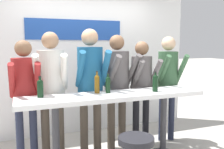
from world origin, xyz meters
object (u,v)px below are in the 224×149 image
person_center_right (142,81)px  wine_bottle_3 (40,87)px  tasting_table (114,105)px  person_center (117,79)px  wine_bottle_0 (108,84)px  wine_bottle_2 (155,82)px  person_right (168,76)px  person_center_left (90,77)px  person_left (51,81)px  wine_bottle_1 (97,83)px  person_far_left (25,88)px

person_center_right → wine_bottle_3: (-1.60, -0.34, 0.05)m
tasting_table → wine_bottle_3: wine_bottle_3 is taller
person_center_right → person_center: bearing=175.9°
wine_bottle_0 → wine_bottle_3: (-0.88, 0.04, 0.00)m
person_center → wine_bottle_2: person_center is taller
wine_bottle_3 → wine_bottle_0: bearing=-2.6°
tasting_table → person_right: person_right is taller
person_center_right → wine_bottle_0: 0.82m
person_center_right → wine_bottle_0: bearing=-152.2°
person_right → person_center_left: bearing=-172.0°
person_center_left → wine_bottle_0: person_center_left is taller
person_center → wine_bottle_2: (0.35, -0.55, 0.01)m
wine_bottle_0 → wine_bottle_2: wine_bottle_2 is taller
person_left → wine_bottle_1: bearing=-23.8°
tasting_table → wine_bottle_0: wine_bottle_0 is taller
wine_bottle_1 → person_left: bearing=147.2°
tasting_table → wine_bottle_2: bearing=-6.1°
person_center_left → person_center: bearing=11.6°
wine_bottle_0 → wine_bottle_3: wine_bottle_0 is taller
person_center → wine_bottle_2: 0.65m
person_right → wine_bottle_1: person_right is taller
person_right → wine_bottle_0: bearing=-156.2°
person_far_left → wine_bottle_3: 0.37m
person_right → wine_bottle_0: 1.27m
person_center → wine_bottle_1: size_ratio=5.90×
wine_bottle_2 → wine_bottle_3: wine_bottle_2 is taller
person_far_left → wine_bottle_3: size_ratio=6.34×
person_far_left → wine_bottle_1: size_ratio=5.61×
tasting_table → person_far_left: bearing=158.4°
wine_bottle_0 → wine_bottle_2: 0.67m
person_left → wine_bottle_3: (-0.19, -0.36, -0.02)m
person_left → person_center: size_ratio=1.02×
wine_bottle_3 → person_right: bearing=9.2°
person_right → wine_bottle_2: bearing=-130.5°
person_right → wine_bottle_3: bearing=-164.4°
person_left → wine_bottle_0: bearing=-21.0°
person_center → person_center_right: person_center is taller
wine_bottle_2 → person_center: bearing=122.2°
tasting_table → wine_bottle_1: size_ratio=8.36×
person_center_left → wine_bottle_2: 0.93m
wine_bottle_3 → wine_bottle_1: bearing=0.4°
person_left → wine_bottle_1: 0.66m
wine_bottle_2 → wine_bottle_3: size_ratio=1.06×
tasting_table → person_left: 0.95m
person_center_left → tasting_table: bearing=-61.0°
person_center_left → person_center: person_center_left is taller
person_center_right → person_right: (0.49, -0.00, 0.06)m
person_left → wine_bottle_3: bearing=-107.9°
tasting_table → person_left: person_left is taller
person_center → person_right: size_ratio=1.01×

